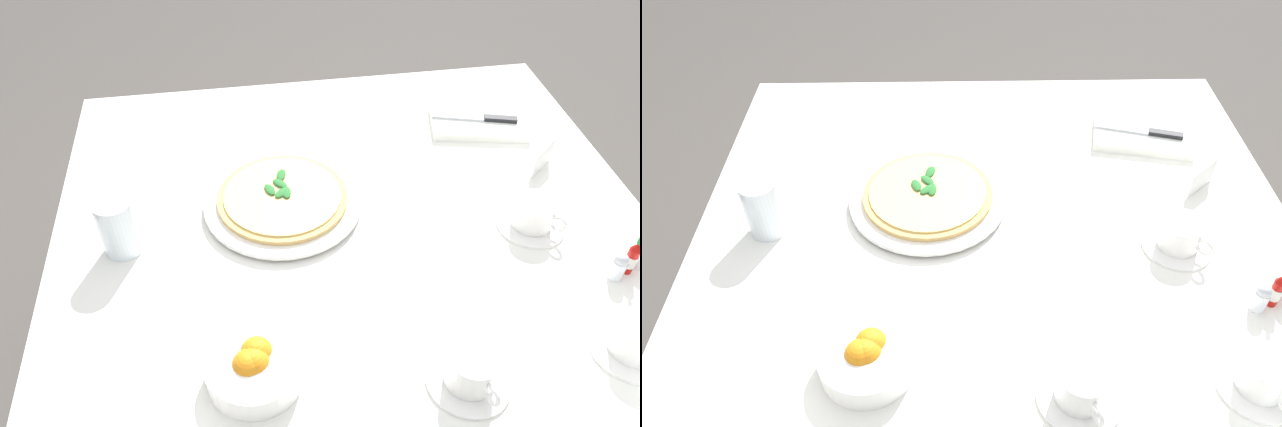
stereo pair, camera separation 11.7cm
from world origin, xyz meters
TOP-DOWN VIEW (x-y plane):
  - ground_plane at (0.00, 0.00)m, footprint 8.00×8.00m
  - dining_table at (0.00, 0.00)m, footprint 1.16×1.16m
  - pizza_plate at (0.13, -0.11)m, footprint 0.31×0.31m
  - pizza at (0.13, -0.11)m, footprint 0.26×0.26m
  - coffee_cup_left_edge at (-0.38, 0.32)m, footprint 0.13×0.13m
  - coffee_cup_right_edge at (-0.33, 0.02)m, footprint 0.13×0.13m
  - coffee_cup_back_corner at (-0.10, 0.33)m, footprint 0.13×0.13m
  - water_glass_near_left at (0.44, -0.04)m, footprint 0.07×0.07m
  - napkin_folded at (-0.35, -0.32)m, footprint 0.24×0.17m
  - dinner_knife at (-0.35, -0.32)m, footprint 0.19×0.07m
  - citrus_bowl at (0.22, 0.27)m, footprint 0.15×0.15m
  - hot_sauce_bottle at (-0.46, 0.16)m, footprint 0.02×0.02m
  - salt_shaker at (-0.43, 0.17)m, footprint 0.03×0.03m
  - menu_card at (-0.42, -0.14)m, footprint 0.07×0.06m

SIDE VIEW (x-z plane):
  - ground_plane at x=0.00m, z-range 0.00..0.00m
  - dining_table at x=0.00m, z-range 0.24..0.96m
  - napkin_folded at x=-0.35m, z-range 0.72..0.74m
  - pizza_plate at x=0.13m, z-range 0.72..0.74m
  - dinner_knife at x=-0.35m, z-range 0.74..0.75m
  - pizza at x=0.13m, z-range 0.74..0.76m
  - salt_shaker at x=-0.43m, z-range 0.72..0.77m
  - citrus_bowl at x=0.22m, z-range 0.72..0.78m
  - coffee_cup_right_edge at x=-0.33m, z-range 0.72..0.78m
  - coffee_cup_back_corner at x=-0.10m, z-range 0.72..0.78m
  - coffee_cup_left_edge at x=-0.38m, z-range 0.72..0.78m
  - menu_card at x=-0.42m, z-range 0.72..0.78m
  - hot_sauce_bottle at x=-0.46m, z-range 0.71..0.80m
  - water_glass_near_left at x=0.44m, z-range 0.72..0.83m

